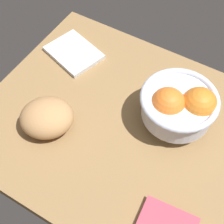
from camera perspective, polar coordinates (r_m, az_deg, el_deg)
ground_plane at (r=87.47cm, az=0.43°, el=-1.85°), size 66.51×58.49×3.00cm
fruit_bowl at (r=82.09cm, az=11.32°, el=1.02°), size 18.71×18.71×12.17cm
bread_loaf at (r=83.42cm, az=-10.90°, el=-0.93°), size 17.41×17.06×7.76cm
napkin_spare at (r=100.81cm, az=-6.44°, el=9.87°), size 17.60×15.35×1.29cm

